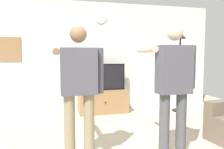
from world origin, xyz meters
TOP-DOWN VIEW (x-y plane):
  - back_wall at (0.00, 2.95)m, footprint 6.40×0.10m
  - tv_stand at (0.18, 2.60)m, footprint 1.16×0.53m
  - television at (0.18, 2.65)m, footprint 1.11×0.07m
  - wall_clock at (0.18, 2.89)m, footprint 0.31×0.03m
  - framed_picture at (-2.02, 2.90)m, footprint 0.68×0.04m
  - floor_lamp at (2.05, 2.28)m, footprint 0.32×0.32m
  - person_standing_nearer_lamp at (-0.63, 0.19)m, footprint 0.63×0.78m
  - person_standing_nearer_couch at (0.61, 0.06)m, footprint 0.63×0.78m

SIDE VIEW (x-z plane):
  - tv_stand at x=0.18m, z-range 0.00..0.54m
  - television at x=0.18m, z-range 0.54..1.18m
  - person_standing_nearer_lamp at x=-0.63m, z-range 0.13..1.88m
  - person_standing_nearer_couch at x=0.61m, z-range 0.13..1.92m
  - back_wall at x=0.00m, z-range 0.00..2.70m
  - floor_lamp at x=2.05m, z-range 0.42..2.35m
  - framed_picture at x=-2.02m, z-range 1.26..1.80m
  - wall_clock at x=0.18m, z-range 2.18..2.49m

